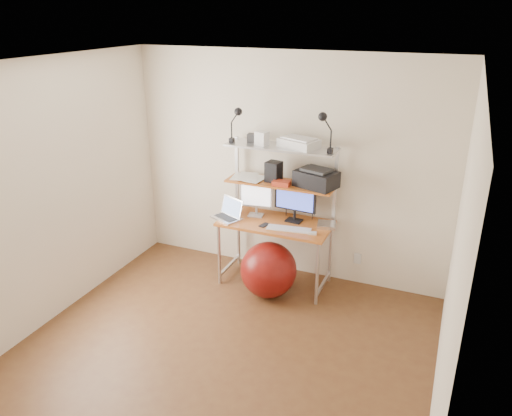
# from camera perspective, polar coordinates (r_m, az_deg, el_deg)

# --- Properties ---
(room) EXTENTS (3.60, 3.60, 3.60)m
(room) POSITION_cam_1_polar(r_m,az_deg,el_deg) (3.97, -4.98, -2.51)
(room) COLOR brown
(room) RESTS_ON ground
(computer_desk) EXTENTS (1.20, 0.60, 1.57)m
(computer_desk) POSITION_cam_1_polar(r_m,az_deg,el_deg) (5.36, 2.52, 0.75)
(computer_desk) COLOR #C96A27
(computer_desk) RESTS_ON ground
(desktop) EXTENTS (1.20, 0.60, 0.00)m
(desktop) POSITION_cam_1_polar(r_m,az_deg,el_deg) (5.38, 2.25, -1.61)
(desktop) COLOR #C96A27
(desktop) RESTS_ON computer_desk
(mid_shelf) EXTENTS (1.18, 0.34, 0.00)m
(mid_shelf) POSITION_cam_1_polar(r_m,az_deg,el_deg) (5.35, 2.80, 2.94)
(mid_shelf) COLOR #C96A27
(mid_shelf) RESTS_ON computer_desk
(top_shelf) EXTENTS (1.18, 0.34, 0.00)m
(top_shelf) POSITION_cam_1_polar(r_m,az_deg,el_deg) (5.23, 2.88, 7.09)
(top_shelf) COLOR silver
(top_shelf) RESTS_ON computer_desk
(floor) EXTENTS (3.60, 3.60, 0.00)m
(floor) POSITION_cam_1_polar(r_m,az_deg,el_deg) (4.63, -4.45, -16.73)
(floor) COLOR brown
(floor) RESTS_ON ground
(wall_outlet) EXTENTS (0.08, 0.01, 0.12)m
(wall_outlet) POSITION_cam_1_polar(r_m,az_deg,el_deg) (5.68, 11.52, -5.69)
(wall_outlet) COLOR silver
(wall_outlet) RESTS_ON room
(monitor_silver) EXTENTS (0.36, 0.15, 0.41)m
(monitor_silver) POSITION_cam_1_polar(r_m,az_deg,el_deg) (5.48, 0.04, 1.24)
(monitor_silver) COLOR silver
(monitor_silver) RESTS_ON desktop
(monitor_black) EXTENTS (0.47, 0.14, 0.47)m
(monitor_black) POSITION_cam_1_polar(r_m,az_deg,el_deg) (5.34, 4.48, 0.87)
(monitor_black) COLOR black
(monitor_black) RESTS_ON desktop
(laptop) EXTENTS (0.39, 0.36, 0.28)m
(laptop) POSITION_cam_1_polar(r_m,az_deg,el_deg) (5.48, -3.11, -0.66)
(laptop) COLOR silver
(laptop) RESTS_ON desktop
(keyboard) EXTENTS (0.47, 0.19, 0.01)m
(keyboard) POSITION_cam_1_polar(r_m,az_deg,el_deg) (5.21, 3.76, -2.40)
(keyboard) COLOR silver
(keyboard) RESTS_ON desktop
(mouse) EXTENTS (0.09, 0.07, 0.02)m
(mouse) POSITION_cam_1_polar(r_m,az_deg,el_deg) (5.12, 6.48, -2.88)
(mouse) COLOR silver
(mouse) RESTS_ON desktop
(mac_mini) EXTENTS (0.23, 0.23, 0.04)m
(mac_mini) POSITION_cam_1_polar(r_m,az_deg,el_deg) (5.32, 8.08, -1.92)
(mac_mini) COLOR silver
(mac_mini) RESTS_ON desktop
(phone) EXTENTS (0.10, 0.14, 0.01)m
(phone) POSITION_cam_1_polar(r_m,az_deg,el_deg) (5.30, 0.95, -1.96)
(phone) COLOR black
(phone) RESTS_ON desktop
(printer) EXTENTS (0.48, 0.40, 0.20)m
(printer) POSITION_cam_1_polar(r_m,az_deg,el_deg) (5.22, 6.91, 3.39)
(printer) COLOR black
(printer) RESTS_ON mid_shelf
(nas_cube) EXTENTS (0.17, 0.17, 0.22)m
(nas_cube) POSITION_cam_1_polar(r_m,az_deg,el_deg) (5.34, 2.03, 4.17)
(nas_cube) COLOR black
(nas_cube) RESTS_ON mid_shelf
(red_box) EXTENTS (0.19, 0.13, 0.05)m
(red_box) POSITION_cam_1_polar(r_m,az_deg,el_deg) (5.25, 2.93, 2.85)
(red_box) COLOR #B4341C
(red_box) RESTS_ON mid_shelf
(scanner) EXTENTS (0.45, 0.37, 0.10)m
(scanner) POSITION_cam_1_polar(r_m,az_deg,el_deg) (5.18, 4.93, 7.45)
(scanner) COLOR silver
(scanner) RESTS_ON top_shelf
(box_white) EXTENTS (0.15, 0.13, 0.15)m
(box_white) POSITION_cam_1_polar(r_m,az_deg,el_deg) (5.24, 0.68, 7.95)
(box_white) COLOR silver
(box_white) RESTS_ON top_shelf
(box_grey) EXTENTS (0.10, 0.10, 0.09)m
(box_grey) POSITION_cam_1_polar(r_m,az_deg,el_deg) (5.37, -0.45, 8.01)
(box_grey) COLOR #2C2C2E
(box_grey) RESTS_ON top_shelf
(clip_lamp_left) EXTENTS (0.15, 0.08, 0.38)m
(clip_lamp_left) POSITION_cam_1_polar(r_m,az_deg,el_deg) (5.29, -2.21, 10.32)
(clip_lamp_left) COLOR black
(clip_lamp_left) RESTS_ON top_shelf
(clip_lamp_right) EXTENTS (0.16, 0.09, 0.40)m
(clip_lamp_right) POSITION_cam_1_polar(r_m,az_deg,el_deg) (4.96, 7.81, 9.56)
(clip_lamp_right) COLOR black
(clip_lamp_right) RESTS_ON top_shelf
(exercise_ball) EXTENTS (0.60, 0.60, 0.60)m
(exercise_ball) POSITION_cam_1_polar(r_m,az_deg,el_deg) (5.34, 1.44, -7.08)
(exercise_ball) COLOR maroon
(exercise_ball) RESTS_ON floor
(paper_stack) EXTENTS (0.41, 0.37, 0.02)m
(paper_stack) POSITION_cam_1_polar(r_m,az_deg,el_deg) (5.49, -0.99, 3.58)
(paper_stack) COLOR white
(paper_stack) RESTS_ON mid_shelf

